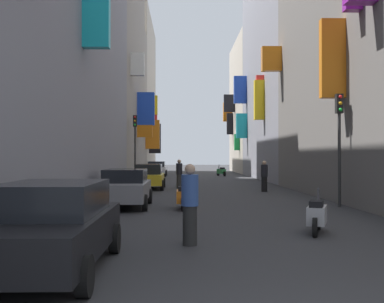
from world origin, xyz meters
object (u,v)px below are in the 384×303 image
traffic_light_near_corner (135,138)px  pedestrian_near_left (264,176)px  parked_car_black (50,225)px  scooter_white (142,186)px  scooter_green (221,171)px  pedestrian_near_right (190,204)px  scooter_blue (153,174)px  parked_car_grey (125,187)px  parked_car_white (157,168)px  traffic_light_far_corner (339,130)px  scooter_silver (317,215)px  pedestrian_crossing (179,174)px  scooter_orange (183,197)px  parked_car_yellow (149,176)px

traffic_light_near_corner → pedestrian_near_left: bearing=-33.5°
parked_car_black → scooter_white: parked_car_black is taller
scooter_green → traffic_light_near_corner: 16.64m
scooter_white → pedestrian_near_left: pedestrian_near_left is taller
pedestrian_near_left → pedestrian_near_right: pedestrian_near_right is taller
scooter_blue → scooter_green: size_ratio=1.05×
parked_car_grey → parked_car_white: (-0.21, 27.44, -0.01)m
traffic_light_far_corner → scooter_silver: bearing=-113.7°
parked_car_grey → scooter_white: (0.21, 5.39, -0.31)m
parked_car_white → scooter_white: (0.42, -22.04, -0.30)m
parked_car_white → scooter_silver: bearing=-80.1°
scooter_white → pedestrian_near_right: bearing=-80.7°
traffic_light_near_corner → traffic_light_far_corner: (9.18, -12.74, -0.16)m
parked_car_black → pedestrian_near_left: bearing=68.7°
scooter_green → traffic_light_far_corner: 27.82m
scooter_silver → traffic_light_far_corner: size_ratio=0.39×
scooter_green → pedestrian_crossing: bearing=-103.1°
parked_car_grey → scooter_orange: bearing=-19.2°
parked_car_black → traffic_light_near_corner: 22.77m
pedestrian_near_left → traffic_light_far_corner: (1.56, -7.69, 2.13)m
parked_car_black → traffic_light_near_corner: size_ratio=0.97×
scooter_blue → pedestrian_crossing: size_ratio=1.14×
pedestrian_crossing → traffic_light_far_corner: (6.27, -10.22, 2.10)m
parked_car_black → pedestrian_near_right: (2.46, 2.23, 0.11)m
scooter_white → pedestrian_near_left: size_ratio=1.07×
parked_car_white → traffic_light_far_corner: (8.55, -27.58, 2.22)m
scooter_silver → scooter_green: (0.47, 33.74, 0.00)m
scooter_silver → traffic_light_near_corner: (-6.50, 18.87, 2.68)m
scooter_orange → scooter_white: (-2.02, 6.17, -0.00)m
pedestrian_crossing → traffic_light_near_corner: traffic_light_near_corner is taller
pedestrian_near_left → pedestrian_near_right: (-4.41, -15.36, 0.05)m
scooter_orange → parked_car_white: bearing=94.9°
pedestrian_near_left → traffic_light_far_corner: 8.13m
parked_car_yellow → traffic_light_far_corner: size_ratio=0.94×
scooter_orange → scooter_green: 28.51m
scooter_green → traffic_light_far_corner: (2.21, -27.61, 2.52)m
scooter_white → pedestrian_near_left: (6.56, 2.15, 0.39)m
scooter_white → pedestrian_crossing: 5.05m
pedestrian_near_left → traffic_light_near_corner: traffic_light_near_corner is taller
scooter_white → pedestrian_near_right: size_ratio=1.02×
pedestrian_near_left → traffic_light_near_corner: bearing=146.5°
parked_car_white → traffic_light_near_corner: size_ratio=0.95×
scooter_silver → scooter_green: same height
scooter_green → scooter_silver: bearing=-90.8°
parked_car_black → scooter_silver: parked_car_black is taller
parked_car_grey → parked_car_yellow: (0.25, 9.85, 0.00)m
scooter_silver → pedestrian_crossing: size_ratio=0.97×
parked_car_yellow → scooter_blue: parked_car_yellow is taller
parked_car_yellow → parked_car_white: parked_car_yellow is taller
parked_car_grey → parked_car_white: parked_car_grey is taller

